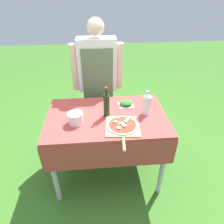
% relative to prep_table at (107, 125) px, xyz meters
% --- Properties ---
extents(ground_plane, '(12.00, 12.00, 0.00)m').
position_rel_prep_table_xyz_m(ground_plane, '(0.00, 0.00, -0.71)').
color(ground_plane, '#386B23').
extents(prep_table, '(1.20, 0.78, 0.82)m').
position_rel_prep_table_xyz_m(prep_table, '(0.00, 0.00, 0.00)').
color(prep_table, '#A83D38').
rests_on(prep_table, ground).
extents(person_cook, '(0.61, 0.20, 1.63)m').
position_rel_prep_table_xyz_m(person_cook, '(-0.07, 0.62, 0.26)').
color(person_cook, '#4C4C51').
rests_on(person_cook, ground).
extents(pizza_on_peel, '(0.33, 0.49, 0.05)m').
position_rel_prep_table_xyz_m(pizza_on_peel, '(0.13, -0.20, 0.13)').
color(pizza_on_peel, tan).
rests_on(pizza_on_peel, prep_table).
extents(oil_bottle, '(0.06, 0.06, 0.31)m').
position_rel_prep_table_xyz_m(oil_bottle, '(0.00, 0.00, 0.24)').
color(oil_bottle, black).
rests_on(oil_bottle, prep_table).
extents(water_bottle, '(0.07, 0.07, 0.26)m').
position_rel_prep_table_xyz_m(water_bottle, '(0.39, -0.00, 0.23)').
color(water_bottle, silver).
rests_on(water_bottle, prep_table).
extents(herb_container, '(0.17, 0.15, 0.05)m').
position_rel_prep_table_xyz_m(herb_container, '(0.22, 0.18, 0.14)').
color(herb_container, silver).
rests_on(herb_container, prep_table).
extents(mixing_tub, '(0.14, 0.14, 0.11)m').
position_rel_prep_table_xyz_m(mixing_tub, '(-0.30, -0.09, 0.17)').
color(mixing_tub, silver).
rests_on(mixing_tub, prep_table).
extents(sauce_jar, '(0.08, 0.08, 0.08)m').
position_rel_prep_table_xyz_m(sauce_jar, '(0.46, 0.19, 0.15)').
color(sauce_jar, silver).
rests_on(sauce_jar, prep_table).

